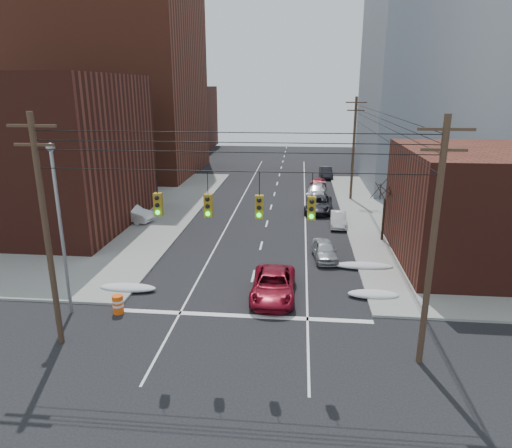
% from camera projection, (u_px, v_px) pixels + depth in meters
% --- Properties ---
extents(ground, '(160.00, 160.00, 0.00)m').
position_uv_depth(ground, '(223.00, 392.00, 18.65)').
color(ground, black).
rests_on(ground, ground).
extents(sidewalk_nw, '(40.00, 40.00, 0.15)m').
position_uv_depth(sidewalk_nw, '(7.00, 207.00, 46.85)').
color(sidewalk_nw, gray).
rests_on(sidewalk_nw, ground).
extents(building_brick_tall, '(24.00, 20.00, 30.00)m').
position_uv_depth(building_brick_tall, '(106.00, 63.00, 62.25)').
color(building_brick_tall, brown).
rests_on(building_brick_tall, ground).
extents(building_brick_near, '(20.00, 16.00, 13.00)m').
position_uv_depth(building_brick_near, '(14.00, 152.00, 39.76)').
color(building_brick_near, '#4B1E16').
rests_on(building_brick_near, ground).
extents(building_brick_far, '(22.00, 18.00, 12.00)m').
position_uv_depth(building_brick_far, '(154.00, 118.00, 89.82)').
color(building_brick_far, '#4B1E16').
rests_on(building_brick_far, ground).
extents(building_office, '(22.00, 20.00, 25.00)m').
position_uv_depth(building_office, '(462.00, 82.00, 54.90)').
color(building_office, gray).
rests_on(building_office, ground).
extents(building_glass, '(20.00, 18.00, 22.00)m').
position_uv_depth(building_glass, '(423.00, 92.00, 79.92)').
color(building_glass, gray).
rests_on(building_glass, ground).
extents(utility_pole_left, '(2.20, 0.28, 11.00)m').
position_uv_depth(utility_pole_left, '(46.00, 230.00, 20.62)').
color(utility_pole_left, '#473323').
rests_on(utility_pole_left, ground).
extents(utility_pole_right, '(2.20, 0.28, 11.00)m').
position_uv_depth(utility_pole_right, '(433.00, 241.00, 19.04)').
color(utility_pole_right, '#473323').
rests_on(utility_pole_right, ground).
extents(utility_pole_far, '(2.20, 0.28, 11.00)m').
position_uv_depth(utility_pole_far, '(354.00, 147.00, 48.57)').
color(utility_pole_far, '#473323').
rests_on(utility_pole_far, ground).
extents(traffic_signals, '(17.00, 0.42, 2.02)m').
position_uv_depth(traffic_signals, '(233.00, 205.00, 19.39)').
color(traffic_signals, black).
rests_on(traffic_signals, ground).
extents(street_light, '(0.44, 0.44, 9.32)m').
position_uv_depth(street_light, '(59.00, 216.00, 23.64)').
color(street_light, gray).
rests_on(street_light, ground).
extents(bare_tree, '(2.09, 2.20, 4.93)m').
position_uv_depth(bare_tree, '(384.00, 214.00, 36.14)').
color(bare_tree, black).
rests_on(bare_tree, ground).
extents(snow_nw, '(3.50, 1.08, 0.42)m').
position_uv_depth(snow_nw, '(128.00, 288.00, 27.85)').
color(snow_nw, silver).
rests_on(snow_nw, ground).
extents(snow_ne, '(3.00, 1.08, 0.42)m').
position_uv_depth(snow_ne, '(373.00, 294.00, 26.95)').
color(snow_ne, silver).
rests_on(snow_ne, ground).
extents(snow_east_far, '(4.00, 1.08, 0.42)m').
position_uv_depth(snow_east_far, '(364.00, 266.00, 31.24)').
color(snow_east_far, silver).
rests_on(snow_east_far, ground).
extents(red_pickup, '(2.52, 5.46, 1.51)m').
position_uv_depth(red_pickup, '(273.00, 285.00, 26.88)').
color(red_pickup, maroon).
rests_on(red_pickup, ground).
extents(parked_car_a, '(2.02, 4.12, 1.35)m').
position_uv_depth(parked_car_a, '(325.00, 250.00, 32.83)').
color(parked_car_a, '#ABACB0').
rests_on(parked_car_a, ground).
extents(parked_car_b, '(1.55, 3.96, 1.28)m').
position_uv_depth(parked_car_b, '(338.00, 219.00, 40.60)').
color(parked_car_b, silver).
rests_on(parked_car_b, ground).
extents(parked_car_c, '(3.03, 5.72, 1.53)m').
position_uv_depth(parked_car_c, '(319.00, 204.00, 45.31)').
color(parked_car_c, black).
rests_on(parked_car_c, ground).
extents(parked_car_d, '(2.54, 5.06, 1.41)m').
position_uv_depth(parked_car_d, '(317.00, 191.00, 51.29)').
color(parked_car_d, silver).
rests_on(parked_car_d, ground).
extents(parked_car_e, '(2.42, 4.74, 1.54)m').
position_uv_depth(parked_car_e, '(318.00, 185.00, 54.24)').
color(parked_car_e, maroon).
rests_on(parked_car_e, ground).
extents(parked_car_f, '(1.77, 4.58, 1.49)m').
position_uv_depth(parked_car_f, '(326.00, 172.00, 62.11)').
color(parked_car_f, black).
rests_on(parked_car_f, ground).
extents(lot_car_a, '(4.99, 2.95, 1.55)m').
position_uv_depth(lot_car_a, '(129.00, 213.00, 41.59)').
color(lot_car_a, silver).
rests_on(lot_car_a, sidewalk_nw).
extents(lot_car_b, '(4.86, 3.23, 1.24)m').
position_uv_depth(lot_car_b, '(115.00, 207.00, 44.38)').
color(lot_car_b, '#B3B4B9').
rests_on(lot_car_b, sidewalk_nw).
extents(lot_car_c, '(4.84, 3.47, 1.30)m').
position_uv_depth(lot_car_c, '(84.00, 216.00, 41.12)').
color(lot_car_c, black).
rests_on(lot_car_c, sidewalk_nw).
extents(lot_car_d, '(4.90, 3.38, 1.55)m').
position_uv_depth(lot_car_d, '(79.00, 198.00, 47.07)').
color(lot_car_d, '#ADADB2').
rests_on(lot_car_d, sidewalk_nw).
extents(construction_barrel, '(0.61, 0.61, 1.05)m').
position_uv_depth(construction_barrel, '(118.00, 304.00, 25.02)').
color(construction_barrel, '#FB550D').
rests_on(construction_barrel, ground).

